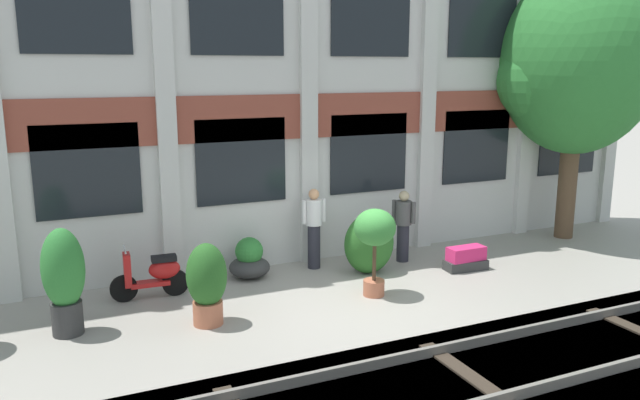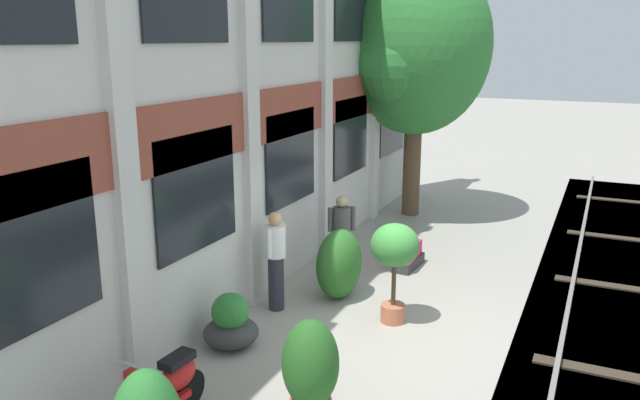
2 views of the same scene
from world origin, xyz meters
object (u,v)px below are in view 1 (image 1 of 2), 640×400
broadleaf_tree (577,67)px  resident_by_doorway (314,226)px  resident_watching_tracks (403,224)px  potted_plant_low_pan (375,234)px  potted_plant_wide_bowl (249,261)px  topiary_hedge (369,244)px  potted_plant_glazed_jar (64,278)px  scooter_second_parked (153,275)px  potted_plant_ribbed_drum (207,281)px  potted_plant_square_trough (466,259)px

broadleaf_tree → resident_by_doorway: size_ratio=3.80×
resident_watching_tracks → potted_plant_low_pan: bearing=8.8°
resident_watching_tracks → potted_plant_wide_bowl: bearing=-41.7°
potted_plant_low_pan → topiary_hedge: potted_plant_low_pan is taller
broadleaf_tree → resident_watching_tracks: bearing=-179.4°
potted_plant_glazed_jar → scooter_second_parked: 1.88m
scooter_second_parked → resident_by_doorway: 3.38m
potted_plant_glazed_jar → potted_plant_ribbed_drum: size_ratio=1.26×
potted_plant_low_pan → topiary_hedge: size_ratio=1.32×
potted_plant_glazed_jar → potted_plant_square_trough: bearing=0.3°
potted_plant_square_trough → potted_plant_low_pan: bearing=-168.1°
potted_plant_square_trough → potted_plant_wide_bowl: 4.42m
potted_plant_ribbed_drum → resident_watching_tracks: size_ratio=0.88×
broadleaf_tree → scooter_second_parked: 10.54m
potted_plant_wide_bowl → resident_watching_tracks: size_ratio=0.53×
broadleaf_tree → potted_plant_square_trough: bearing=-163.8°
broadleaf_tree → potted_plant_ribbed_drum: bearing=-169.9°
potted_plant_wide_bowl → potted_plant_low_pan: (1.76, -1.89, 0.83)m
potted_plant_glazed_jar → potted_plant_square_trough: 7.64m
topiary_hedge → resident_watching_tracks: bearing=21.0°
potted_plant_wide_bowl → potted_plant_ribbed_drum: bearing=-124.4°
scooter_second_parked → topiary_hedge: size_ratio=1.13×
potted_plant_ribbed_drum → scooter_second_parked: 1.69m
potted_plant_square_trough → resident_by_doorway: 3.19m
potted_plant_square_trough → potted_plant_low_pan: 2.66m
broadleaf_tree → topiary_hedge: size_ratio=5.19×
potted_plant_glazed_jar → potted_plant_low_pan: size_ratio=1.06×
potted_plant_square_trough → scooter_second_parked: bearing=170.7°
potted_plant_ribbed_drum → potted_plant_wide_bowl: potted_plant_ribbed_drum is taller
potted_plant_ribbed_drum → resident_by_doorway: 3.36m
potted_plant_wide_bowl → resident_watching_tracks: bearing=-5.7°
potted_plant_low_pan → broadleaf_tree: bearing=14.5°
broadleaf_tree → potted_plant_low_pan: broadleaf_tree is taller
topiary_hedge → scooter_second_parked: bearing=175.2°
potted_plant_ribbed_drum → potted_plant_glazed_jar: bearing=166.1°
resident_by_doorway → topiary_hedge: bearing=49.0°
potted_plant_square_trough → resident_by_doorway: bearing=153.5°
potted_plant_square_trough → resident_watching_tracks: resident_watching_tracks is taller
broadleaf_tree → potted_plant_ribbed_drum: broadleaf_tree is taller
potted_plant_ribbed_drum → resident_watching_tracks: (4.65, 1.60, 0.09)m
resident_watching_tracks → potted_plant_ribbed_drum: bearing=-17.0°
broadleaf_tree → scooter_second_parked: bearing=-179.5°
resident_by_doorway → potted_plant_square_trough: bearing=63.0°
broadleaf_tree → potted_plant_glazed_jar: 11.86m
potted_plant_ribbed_drum → topiary_hedge: potted_plant_ribbed_drum is taller
potted_plant_glazed_jar → resident_watching_tracks: (6.74, 1.08, -0.10)m
potted_plant_square_trough → topiary_hedge: size_ratio=0.74×
potted_plant_low_pan → potted_plant_square_trough: bearing=11.9°
potted_plant_glazed_jar → scooter_second_parked: (1.49, 1.04, -0.49)m
potted_plant_glazed_jar → potted_plant_square_trough: size_ratio=1.88×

